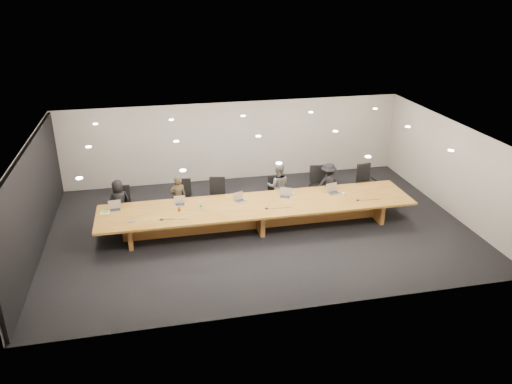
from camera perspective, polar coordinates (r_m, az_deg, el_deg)
ground at (r=14.58m, az=0.25°, el=-4.07°), size 12.00×12.00×0.00m
back_wall at (r=17.70m, az=-2.54°, el=5.82°), size 12.00×0.02×2.80m
left_wall_panel at (r=14.08m, az=-24.08°, el=-1.09°), size 0.08×7.84×2.74m
conference_table at (r=14.35m, az=0.25°, el=-2.22°), size 9.00×1.80×0.75m
chair_far_left at (r=15.17m, az=-15.05°, el=-1.44°), size 0.64×0.64×1.12m
chair_left at (r=15.26m, az=-8.34°, el=-0.68°), size 0.68×0.68×1.13m
chair_mid_left at (r=15.25m, az=-4.47°, el=-0.49°), size 0.69×0.69×1.14m
chair_mid_right at (r=15.62m, az=2.23°, el=-0.07°), size 0.57×0.57×1.03m
chair_right at (r=16.08m, az=7.15°, el=0.82°), size 0.69×0.69×1.21m
chair_far_right at (r=16.64m, az=12.51°, el=1.12°), size 0.67×0.67×1.16m
person_a at (r=15.18m, az=-15.38°, el=-1.04°), size 0.75×0.61×1.32m
person_b at (r=15.06m, az=-8.87°, el=-0.61°), size 0.53×0.38×1.35m
person_c at (r=15.56m, az=2.56°, el=0.66°), size 0.82×0.71×1.45m
person_d at (r=15.97m, az=8.25°, el=0.92°), size 0.91×0.55×1.38m
laptop_a at (r=14.35m, az=-15.84°, el=-1.57°), size 0.36×0.28×0.27m
laptop_b at (r=14.30m, az=-8.69°, el=-1.04°), size 0.32×0.24×0.25m
laptop_c at (r=14.38m, az=-1.79°, el=-0.61°), size 0.39×0.34×0.25m
laptop_d at (r=14.64m, az=3.36°, el=-0.15°), size 0.42×0.38×0.28m
laptop_e at (r=15.09m, az=8.93°, el=0.36°), size 0.43×0.35×0.29m
water_bottle at (r=13.98m, az=-6.32°, el=-1.56°), size 0.08×0.08×0.22m
amber_mug at (r=13.98m, az=-8.77°, el=-1.97°), size 0.09×0.09×0.10m
paper_cup_near at (r=14.83m, az=4.24°, el=-0.26°), size 0.07×0.07×0.09m
paper_cup_far at (r=15.00m, az=9.97°, el=-0.26°), size 0.10×0.10×0.10m
notepad at (r=14.35m, az=-16.86°, el=-2.26°), size 0.27×0.23×0.01m
lime_gadget at (r=14.35m, az=-16.87°, el=-2.16°), size 0.20×0.15×0.03m
av_box at (r=13.66m, az=-14.02°, el=-3.23°), size 0.18×0.14×0.03m
mic_left at (r=13.57m, az=-10.73°, el=-3.08°), size 0.13×0.13×0.03m
mic_center at (r=13.98m, az=1.22°, el=-1.85°), size 0.13×0.13×0.03m
mic_right at (r=14.79m, az=11.55°, el=-0.89°), size 0.14×0.14×0.03m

